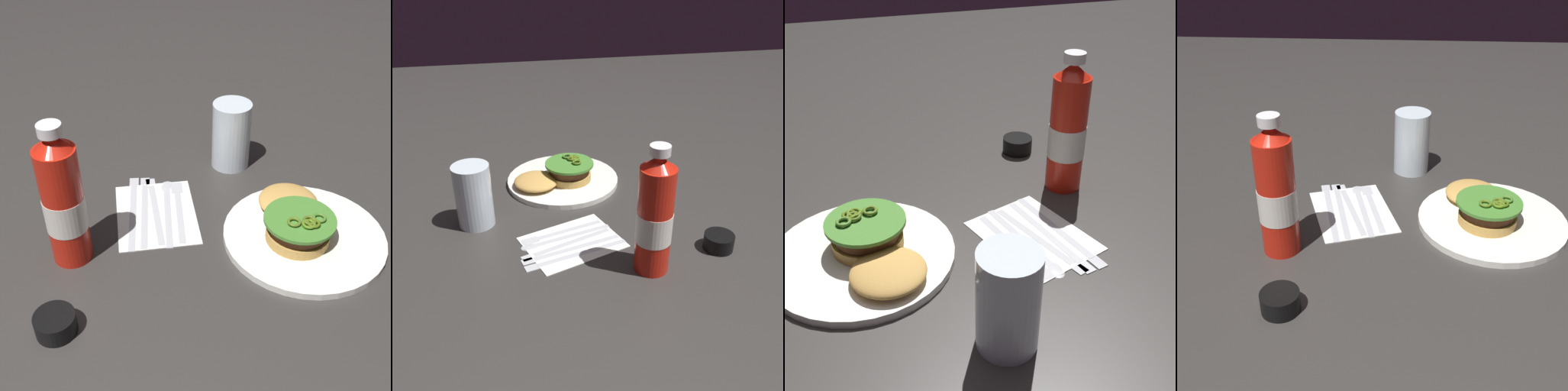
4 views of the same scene
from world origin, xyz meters
TOP-DOWN VIEW (x-y plane):
  - ground_plane at (0.00, 0.00)m, footprint 3.00×3.00m
  - dinner_plate at (0.02, -0.16)m, footprint 0.28×0.28m
  - burger_sandwich at (0.04, -0.14)m, footprint 0.20×0.13m
  - ketchup_bottle at (-0.08, 0.22)m, footprint 0.07×0.07m
  - water_glass at (0.24, -0.01)m, footprint 0.08×0.08m
  - condiment_cup at (-0.23, 0.18)m, footprint 0.06×0.06m
  - napkin at (0.05, 0.11)m, footprint 0.22×0.19m
  - fork_utensil at (0.08, 0.07)m, footprint 0.18×0.06m
  - spoon_utensil at (0.08, 0.09)m, footprint 0.19×0.06m
  - table_knife at (0.07, 0.11)m, footprint 0.19×0.08m
  - butter_knife at (0.07, 0.13)m, footprint 0.21×0.06m
  - steak_knife at (0.06, 0.15)m, footprint 0.21×0.07m

SIDE VIEW (x-z plane):
  - ground_plane at x=0.00m, z-range 0.00..0.00m
  - napkin at x=0.05m, z-range 0.00..0.00m
  - fork_utensil at x=0.08m, z-range 0.00..0.01m
  - table_knife at x=0.07m, z-range 0.00..0.01m
  - steak_knife at x=0.06m, z-range 0.00..0.01m
  - spoon_utensil at x=0.08m, z-range 0.00..0.01m
  - butter_knife at x=0.07m, z-range 0.00..0.01m
  - dinner_plate at x=0.02m, z-range 0.00..0.01m
  - condiment_cup at x=-0.23m, z-range 0.00..0.03m
  - burger_sandwich at x=0.04m, z-range 0.01..0.06m
  - water_glass at x=0.24m, z-range 0.00..0.14m
  - ketchup_bottle at x=-0.08m, z-range -0.01..0.24m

